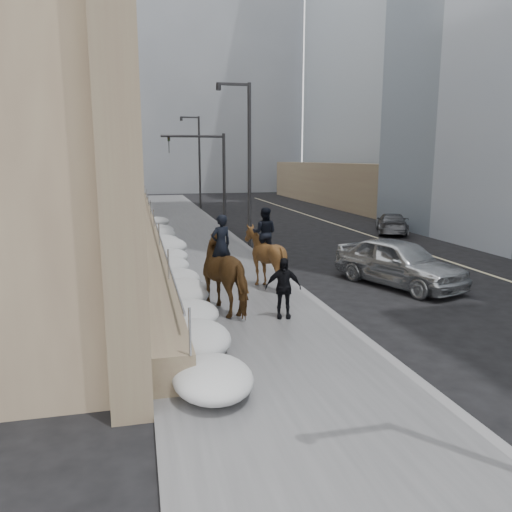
{
  "coord_description": "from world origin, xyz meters",
  "views": [
    {
      "loc": [
        -2.62,
        -10.55,
        4.4
      ],
      "look_at": [
        0.58,
        2.88,
        1.7
      ],
      "focal_mm": 35.0,
      "sensor_mm": 36.0,
      "label": 1
    }
  ],
  "objects_px": {
    "pedestrian": "(283,288)",
    "mounted_horse_left": "(229,271)",
    "car_grey": "(392,223)",
    "mounted_horse_right": "(264,254)",
    "car_silver": "(399,262)"
  },
  "relations": [
    {
      "from": "pedestrian",
      "to": "car_grey",
      "type": "relative_size",
      "value": 0.4
    },
    {
      "from": "mounted_horse_right",
      "to": "pedestrian",
      "type": "distance_m",
      "value": 3.4
    },
    {
      "from": "mounted_horse_left",
      "to": "car_silver",
      "type": "distance_m",
      "value": 6.64
    },
    {
      "from": "mounted_horse_right",
      "to": "car_silver",
      "type": "bearing_deg",
      "value": -163.99
    },
    {
      "from": "mounted_horse_left",
      "to": "car_grey",
      "type": "xyz_separation_m",
      "value": [
        12.28,
        13.25,
        -0.64
      ]
    },
    {
      "from": "mounted_horse_left",
      "to": "pedestrian",
      "type": "xyz_separation_m",
      "value": [
        1.3,
        -1.05,
        -0.3
      ]
    },
    {
      "from": "mounted_horse_left",
      "to": "mounted_horse_right",
      "type": "height_order",
      "value": "mounted_horse_left"
    },
    {
      "from": "car_silver",
      "to": "car_grey",
      "type": "relative_size",
      "value": 1.17
    },
    {
      "from": "mounted_horse_left",
      "to": "car_silver",
      "type": "height_order",
      "value": "mounted_horse_left"
    },
    {
      "from": "car_silver",
      "to": "mounted_horse_left",
      "type": "bearing_deg",
      "value": 175.47
    },
    {
      "from": "car_silver",
      "to": "car_grey",
      "type": "xyz_separation_m",
      "value": [
        5.9,
        11.42,
        -0.23
      ]
    },
    {
      "from": "pedestrian",
      "to": "car_grey",
      "type": "distance_m",
      "value": 18.03
    },
    {
      "from": "mounted_horse_right",
      "to": "pedestrian",
      "type": "relative_size",
      "value": 1.61
    },
    {
      "from": "mounted_horse_left",
      "to": "car_silver",
      "type": "xyz_separation_m",
      "value": [
        6.37,
        1.83,
        -0.41
      ]
    },
    {
      "from": "pedestrian",
      "to": "mounted_horse_left",
      "type": "bearing_deg",
      "value": 151.37
    }
  ]
}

